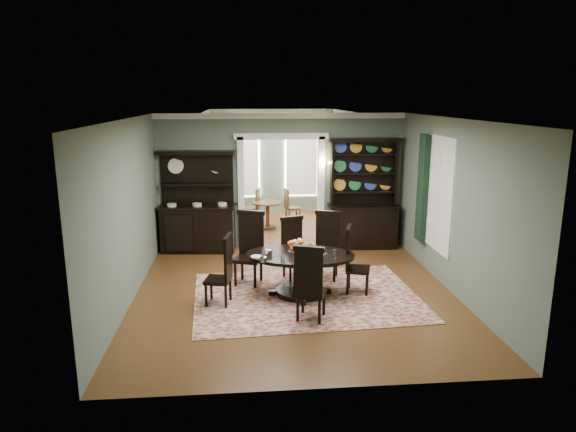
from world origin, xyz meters
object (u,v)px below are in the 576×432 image
object	(u,v)px
welsh_dresser	(363,208)
parlor_table	(268,211)
dining_table	(300,266)
sideboard	(198,217)

from	to	relation	value
welsh_dresser	parlor_table	size ratio (longest dim) A/B	3.26
dining_table	sideboard	bearing A→B (deg)	134.99
sideboard	parlor_table	distance (m)	2.46
parlor_table	sideboard	bearing A→B (deg)	-131.65
dining_table	sideboard	distance (m)	3.41
welsh_dresser	sideboard	bearing A→B (deg)	-178.25
parlor_table	welsh_dresser	bearing A→B (deg)	-41.56
welsh_dresser	dining_table	bearing A→B (deg)	-120.27
dining_table	welsh_dresser	distance (m)	3.30
sideboard	welsh_dresser	size ratio (longest dim) A/B	0.90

